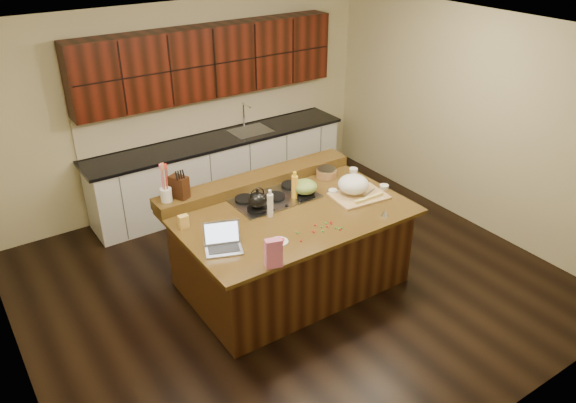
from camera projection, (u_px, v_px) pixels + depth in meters
room at (291, 173)px, 5.65m from camera, size 5.52×5.02×2.72m
island at (291, 247)px, 6.07m from camera, size 2.40×1.60×0.92m
back_ledge at (256, 181)px, 6.34m from camera, size 2.40×0.30×0.12m
cooktop at (275, 198)px, 6.07m from camera, size 0.92×0.52×0.05m
back_counter at (217, 134)px, 7.60m from camera, size 3.70×0.66×2.40m
kettle at (257, 200)px, 5.77m from camera, size 0.26×0.26×0.17m
green_bowl at (305, 187)px, 6.07m from camera, size 0.32×0.32×0.15m
laptop at (223, 242)px, 5.19m from camera, size 0.41×0.37×0.24m
oil_bottle at (295, 188)px, 6.02m from camera, size 0.08×0.08×0.27m
vinegar_bottle at (270, 206)px, 5.68m from camera, size 0.07×0.07×0.25m
wooden_tray at (355, 187)px, 6.10m from camera, size 0.62×0.49×0.23m
ramekin_a at (333, 192)px, 6.18m from camera, size 0.12×0.12×0.04m
ramekin_b at (384, 187)px, 6.28m from camera, size 0.12×0.12×0.04m
ramekin_c at (354, 170)px, 6.67m from camera, size 0.10×0.10×0.04m
strainer_bowl at (326, 173)px, 6.54m from camera, size 0.32×0.32×0.09m
kitchen_timer at (385, 213)px, 5.73m from camera, size 0.10×0.10×0.07m
pink_bag at (274, 253)px, 4.89m from camera, size 0.16×0.12×0.27m
candy_plate at (279, 242)px, 5.30m from camera, size 0.19×0.19×0.01m
package_box at (184, 222)px, 5.51m from camera, size 0.10×0.07×0.14m
utensil_crock at (166, 195)px, 5.75m from camera, size 0.13×0.13×0.14m
knife_block at (179, 187)px, 5.80m from camera, size 0.19×0.23×0.24m
gumdrop_0 at (327, 226)px, 5.54m from camera, size 0.02×0.02×0.02m
gumdrop_1 at (326, 223)px, 5.60m from camera, size 0.02×0.02×0.02m
gumdrop_2 at (301, 241)px, 5.31m from camera, size 0.02×0.02×0.02m
gumdrop_3 at (341, 228)px, 5.52m from camera, size 0.02×0.02×0.02m
gumdrop_4 at (340, 229)px, 5.49m from camera, size 0.02×0.02×0.02m
gumdrop_5 at (339, 229)px, 5.50m from camera, size 0.02×0.02×0.02m
gumdrop_6 at (331, 224)px, 5.59m from camera, size 0.02×0.02×0.02m
gumdrop_7 at (336, 228)px, 5.52m from camera, size 0.02×0.02×0.02m
gumdrop_8 at (315, 225)px, 5.57m from camera, size 0.02×0.02×0.02m
gumdrop_9 at (298, 233)px, 5.44m from camera, size 0.02×0.02×0.02m
gumdrop_10 at (313, 232)px, 5.46m from camera, size 0.02×0.02×0.02m
gumdrop_11 at (323, 231)px, 5.46m from camera, size 0.02×0.02×0.02m
gumdrop_12 at (314, 232)px, 5.45m from camera, size 0.02×0.02×0.02m
gumdrop_13 at (322, 227)px, 5.53m from camera, size 0.02×0.02×0.02m
gumdrop_14 at (331, 222)px, 5.62m from camera, size 0.02×0.02×0.02m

